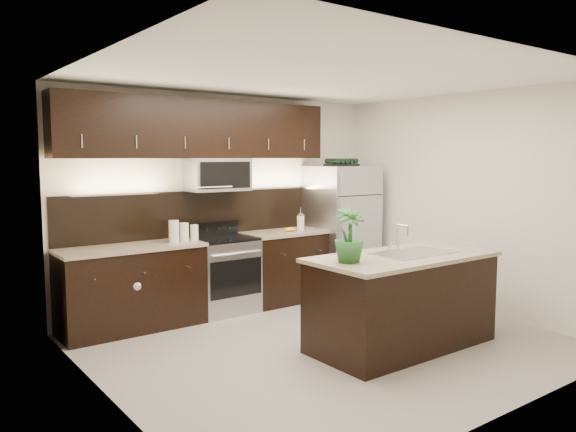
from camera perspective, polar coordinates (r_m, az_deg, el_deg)
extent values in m
plane|color=gray|center=(5.94, 4.03, -12.82)|extent=(4.50, 4.50, 0.00)
cube|color=beige|center=(7.27, -6.21, 1.52)|extent=(4.50, 0.02, 2.70)
cube|color=beige|center=(4.35, 21.63, -1.88)|extent=(4.50, 0.02, 2.70)
cube|color=beige|center=(4.52, -18.02, -1.47)|extent=(0.02, 4.00, 2.70)
cube|color=beige|center=(7.31, 17.61, 1.29)|extent=(0.02, 4.00, 2.70)
cube|color=white|center=(5.68, 4.24, 13.94)|extent=(4.50, 4.00, 0.02)
cube|color=silver|center=(3.85, -13.71, -7.75)|extent=(0.04, 0.80, 2.02)
sphere|color=silver|center=(4.15, -15.06, -6.93)|extent=(0.06, 0.06, 0.06)
cube|color=black|center=(5.21, -20.64, 2.71)|extent=(0.01, 0.32, 0.46)
cube|color=white|center=(5.21, -20.61, 2.71)|extent=(0.00, 0.24, 0.36)
cube|color=black|center=(6.52, -15.57, -7.19)|extent=(1.57, 0.62, 0.90)
cube|color=black|center=(7.53, -0.25, -5.21)|extent=(1.16, 0.62, 0.90)
cube|color=#B2B2B7|center=(7.01, -6.61, -6.09)|extent=(0.76, 0.62, 0.90)
cube|color=black|center=(6.93, -6.65, -2.33)|extent=(0.76, 0.60, 0.03)
cube|color=#C6BC94|center=(6.44, -15.68, -3.11)|extent=(1.59, 0.65, 0.04)
cube|color=#C6BC94|center=(7.45, -0.25, -1.67)|extent=(1.18, 0.65, 0.04)
cube|color=black|center=(7.05, -9.33, 0.27)|extent=(3.49, 0.02, 0.56)
cube|color=#B2B2B7|center=(6.96, -7.19, 4.19)|extent=(0.76, 0.40, 0.40)
cube|color=black|center=(6.90, -8.89, 8.72)|extent=(3.49, 0.33, 0.70)
cube|color=black|center=(5.85, 11.49, -8.62)|extent=(1.90, 0.90, 0.90)
cube|color=#C6BC94|center=(5.75, 11.58, -4.08)|extent=(1.96, 0.96, 0.04)
cube|color=silver|center=(5.86, 12.57, -3.66)|extent=(0.84, 0.50, 0.01)
cylinder|color=silver|center=(5.98, 11.07, -2.33)|extent=(0.03, 0.03, 0.24)
cylinder|color=silver|center=(5.91, 11.60, -0.97)|extent=(0.02, 0.14, 0.02)
cylinder|color=silver|center=(5.87, 12.10, -1.52)|extent=(0.02, 0.02, 0.10)
cube|color=#B2B2B7|center=(7.99, 5.39, -1.35)|extent=(0.86, 0.78, 1.79)
cube|color=black|center=(7.93, 5.45, 5.19)|extent=(0.44, 0.27, 0.03)
cylinder|color=black|center=(7.82, 4.54, 5.56)|extent=(0.07, 0.25, 0.07)
cylinder|color=black|center=(7.87, 5.00, 5.56)|extent=(0.07, 0.25, 0.07)
cylinder|color=black|center=(7.93, 5.46, 5.56)|extent=(0.07, 0.25, 0.07)
cylinder|color=black|center=(7.99, 5.91, 5.56)|extent=(0.07, 0.25, 0.07)
cylinder|color=black|center=(8.04, 6.35, 5.56)|extent=(0.07, 0.25, 0.07)
imported|color=#1F4D1F|center=(5.23, 6.22, -1.96)|extent=(0.33, 0.33, 0.51)
cylinder|color=silver|center=(6.56, -11.52, -1.54)|extent=(0.12, 0.12, 0.25)
cylinder|color=silver|center=(6.64, -10.50, -1.62)|extent=(0.11, 0.11, 0.21)
cylinder|color=silver|center=(6.71, -9.51, -1.65)|extent=(0.10, 0.10, 0.18)
cylinder|color=silver|center=(7.53, 1.29, -0.68)|extent=(0.10, 0.10, 0.20)
cylinder|color=silver|center=(7.51, 1.29, 0.14)|extent=(0.10, 0.10, 0.02)
cylinder|color=silver|center=(7.51, 1.29, 0.51)|extent=(0.01, 0.01, 0.08)
ellipsoid|color=gold|center=(7.36, -0.16, -1.40)|extent=(0.19, 0.16, 0.05)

